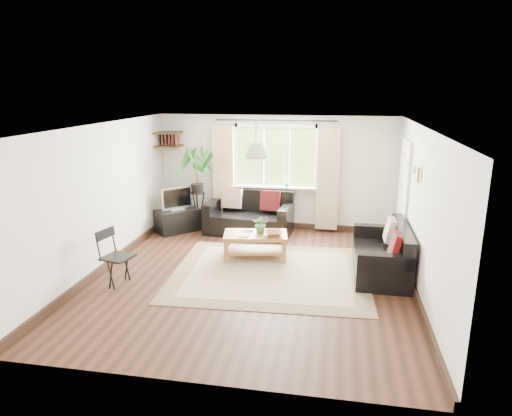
% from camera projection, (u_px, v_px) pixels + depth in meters
% --- Properties ---
extents(floor, '(5.50, 5.50, 0.00)m').
position_uv_depth(floor, '(252.00, 277.00, 7.32)').
color(floor, black).
rests_on(floor, ground).
extents(ceiling, '(5.50, 5.50, 0.00)m').
position_uv_depth(ceiling, '(251.00, 126.00, 6.70)').
color(ceiling, white).
rests_on(ceiling, floor).
extents(wall_back, '(5.00, 0.02, 2.40)m').
position_uv_depth(wall_back, '(276.00, 173.00, 9.62)').
color(wall_back, beige).
rests_on(wall_back, floor).
extents(wall_front, '(5.00, 0.02, 2.40)m').
position_uv_depth(wall_front, '(199.00, 276.00, 4.39)').
color(wall_front, beige).
rests_on(wall_front, floor).
extents(wall_left, '(0.02, 5.50, 2.40)m').
position_uv_depth(wall_left, '(101.00, 198.00, 7.43)').
color(wall_left, beige).
rests_on(wall_left, floor).
extents(wall_right, '(0.02, 5.50, 2.40)m').
position_uv_depth(wall_right, '(421.00, 213.00, 6.58)').
color(wall_right, beige).
rests_on(wall_right, floor).
extents(rug, '(3.27, 2.84, 0.02)m').
position_uv_depth(rug, '(270.00, 273.00, 7.48)').
color(rug, beige).
rests_on(rug, floor).
extents(window, '(2.50, 0.16, 2.16)m').
position_uv_depth(window, '(275.00, 157.00, 9.49)').
color(window, white).
rests_on(window, wall_back).
extents(door, '(0.06, 0.96, 2.06)m').
position_uv_depth(door, '(403.00, 199.00, 8.26)').
color(door, silver).
rests_on(door, wall_right).
extents(corner_shelf, '(0.50, 0.50, 0.34)m').
position_uv_depth(corner_shelf, '(168.00, 139.00, 9.59)').
color(corner_shelf, black).
rests_on(corner_shelf, wall_back).
extents(pendant_lamp, '(0.36, 0.36, 0.54)m').
position_uv_depth(pendant_lamp, '(256.00, 147.00, 7.17)').
color(pendant_lamp, beige).
rests_on(pendant_lamp, ceiling).
extents(wall_sconce, '(0.12, 0.12, 0.28)m').
position_uv_depth(wall_sconce, '(416.00, 172.00, 6.74)').
color(wall_sconce, beige).
rests_on(wall_sconce, wall_right).
extents(sofa_back, '(1.83, 1.03, 0.83)m').
position_uv_depth(sofa_back, '(249.00, 214.00, 9.43)').
color(sofa_back, black).
rests_on(sofa_back, floor).
extents(sofa_right, '(1.65, 0.83, 0.77)m').
position_uv_depth(sofa_right, '(381.00, 251.00, 7.38)').
color(sofa_right, black).
rests_on(sofa_right, floor).
extents(coffee_table, '(1.19, 0.77, 0.45)m').
position_uv_depth(coffee_table, '(255.00, 246.00, 8.11)').
color(coffee_table, brown).
rests_on(coffee_table, floor).
extents(table_plant, '(0.32, 0.29, 0.33)m').
position_uv_depth(table_plant, '(261.00, 224.00, 8.06)').
color(table_plant, '#386E2C').
rests_on(table_plant, coffee_table).
extents(bowl, '(0.42, 0.42, 0.08)m').
position_uv_depth(bowl, '(274.00, 233.00, 7.94)').
color(bowl, '#965A33').
rests_on(bowl, coffee_table).
extents(book_a, '(0.19, 0.25, 0.02)m').
position_uv_depth(book_a, '(239.00, 235.00, 7.96)').
color(book_a, silver).
rests_on(book_a, coffee_table).
extents(book_b, '(0.23, 0.25, 0.02)m').
position_uv_depth(book_b, '(243.00, 231.00, 8.17)').
color(book_b, '#502220').
rests_on(book_b, coffee_table).
extents(tv_stand, '(0.96, 0.96, 0.47)m').
position_uv_depth(tv_stand, '(178.00, 220.00, 9.60)').
color(tv_stand, black).
rests_on(tv_stand, floor).
extents(tv, '(0.63, 0.63, 0.51)m').
position_uv_depth(tv, '(177.00, 198.00, 9.47)').
color(tv, '#A5A5AA').
rests_on(tv, tv_stand).
extents(palm_stand, '(0.75, 0.75, 1.75)m').
position_uv_depth(palm_stand, '(198.00, 189.00, 9.60)').
color(palm_stand, black).
rests_on(palm_stand, floor).
extents(folding_chair, '(0.54, 0.54, 0.87)m').
position_uv_depth(folding_chair, '(118.00, 258.00, 6.95)').
color(folding_chair, black).
rests_on(folding_chair, floor).
extents(sill_plant, '(0.14, 0.10, 0.27)m').
position_uv_depth(sill_plant, '(287.00, 181.00, 9.50)').
color(sill_plant, '#2D6023').
rests_on(sill_plant, window).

